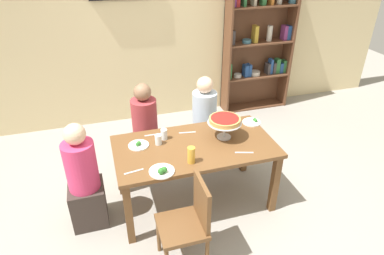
{
  "coord_description": "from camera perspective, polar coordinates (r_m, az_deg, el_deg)",
  "views": [
    {
      "loc": [
        -0.85,
        -2.73,
        2.6
      ],
      "look_at": [
        0.0,
        0.1,
        0.89
      ],
      "focal_mm": 31.47,
      "sensor_mm": 36.0,
      "label": 1
    }
  ],
  "objects": [
    {
      "name": "deep_dish_pizza_stand",
      "position": [
        3.45,
        5.56,
        1.06
      ],
      "size": [
        0.35,
        0.35,
        0.23
      ],
      "color": "silver",
      "rests_on": "dining_table"
    },
    {
      "name": "salad_plate_near_diner",
      "position": [
        3.86,
        10.14,
        0.94
      ],
      "size": [
        0.2,
        0.2,
        0.05
      ],
      "color": "white",
      "rests_on": "dining_table"
    },
    {
      "name": "water_glass_clear_far",
      "position": [
        3.41,
        -5.74,
        -2.06
      ],
      "size": [
        0.07,
        0.07,
        0.11
      ],
      "primitive_type": "cylinder",
      "color": "white",
      "rests_on": "dining_table"
    },
    {
      "name": "bookshelf",
      "position": [
        5.58,
        11.27,
        14.12
      ],
      "size": [
        1.1,
        0.3,
        2.21
      ],
      "color": "brown",
      "rests_on": "ground_plane"
    },
    {
      "name": "beer_glass_amber_tall",
      "position": [
        3.12,
        -0.13,
        -4.69
      ],
      "size": [
        0.07,
        0.07,
        0.16
      ],
      "primitive_type": "cylinder",
      "color": "gold",
      "rests_on": "dining_table"
    },
    {
      "name": "ground_plane",
      "position": [
        3.86,
        0.44,
        -12.23
      ],
      "size": [
        12.0,
        12.0,
        0.0
      ],
      "primitive_type": "plane",
      "color": "gray"
    },
    {
      "name": "cutlery_knife_near",
      "position": [
        3.61,
        -0.8,
        -0.85
      ],
      "size": [
        0.18,
        0.04,
        0.0
      ],
      "primitive_type": "cube",
      "rotation": [
        0.0,
        0.0,
        2.99
      ],
      "color": "silver",
      "rests_on": "dining_table"
    },
    {
      "name": "diner_head_west",
      "position": [
        3.47,
        -17.75,
        -8.98
      ],
      "size": [
        0.34,
        0.34,
        1.15
      ],
      "color": "#382D28",
      "rests_on": "ground_plane"
    },
    {
      "name": "salad_plate_far_diner",
      "position": [
        3.04,
        -5.12,
        -7.33
      ],
      "size": [
        0.23,
        0.23,
        0.07
      ],
      "color": "white",
      "rests_on": "dining_table"
    },
    {
      "name": "diner_far_right",
      "position": [
        4.24,
        2.06,
        0.25
      ],
      "size": [
        0.34,
        0.34,
        1.15
      ],
      "rotation": [
        0.0,
        0.0,
        -1.57
      ],
      "color": "#382D28",
      "rests_on": "ground_plane"
    },
    {
      "name": "cutlery_spare_fork",
      "position": [
        3.84,
        6.43,
        0.99
      ],
      "size": [
        0.18,
        0.06,
        0.0
      ],
      "primitive_type": "cube",
      "rotation": [
        0.0,
        0.0,
        2.87
      ],
      "color": "silver",
      "rests_on": "dining_table"
    },
    {
      "name": "salad_plate_spare",
      "position": [
        3.43,
        -9.05,
        -2.94
      ],
      "size": [
        0.21,
        0.21,
        0.06
      ],
      "color": "white",
      "rests_on": "dining_table"
    },
    {
      "name": "water_glass_clear_near",
      "position": [
        3.49,
        -4.76,
        -1.15
      ],
      "size": [
        0.07,
        0.07,
        0.11
      ],
      "primitive_type": "cylinder",
      "color": "white",
      "rests_on": "dining_table"
    },
    {
      "name": "chair_near_left",
      "position": [
        2.96,
        -0.45,
        -15.45
      ],
      "size": [
        0.4,
        0.4,
        0.87
      ],
      "rotation": [
        0.0,
        0.0,
        1.57
      ],
      "color": "brown",
      "rests_on": "ground_plane"
    },
    {
      "name": "cutlery_fork_far",
      "position": [
        3.09,
        -9.83,
        -7.37
      ],
      "size": [
        0.18,
        0.04,
        0.0
      ],
      "primitive_type": "cube",
      "rotation": [
        0.0,
        0.0,
        0.16
      ],
      "color": "silver",
      "rests_on": "dining_table"
    },
    {
      "name": "diner_far_left",
      "position": [
        4.1,
        -7.84,
        -1.2
      ],
      "size": [
        0.34,
        0.34,
        1.15
      ],
      "rotation": [
        0.0,
        0.0,
        -1.57
      ],
      "color": "#382D28",
      "rests_on": "ground_plane"
    },
    {
      "name": "dining_table",
      "position": [
        3.46,
        0.48,
        -4.28
      ],
      "size": [
        1.63,
        0.86,
        0.74
      ],
      "color": "brown",
      "rests_on": "ground_plane"
    },
    {
      "name": "cutlery_fork_near",
      "position": [
        3.33,
        8.83,
        -4.21
      ],
      "size": [
        0.18,
        0.07,
        0.0
      ],
      "primitive_type": "cube",
      "rotation": [
        0.0,
        0.0,
        -0.3
      ],
      "color": "silver",
      "rests_on": "dining_table"
    },
    {
      "name": "rear_partition",
      "position": [
        5.14,
        -7.06,
        16.38
      ],
      "size": [
        8.0,
        0.12,
        2.8
      ],
      "primitive_type": "cube",
      "color": "beige",
      "rests_on": "ground_plane"
    },
    {
      "name": "cutlery_knife_far",
      "position": [
        3.6,
        -6.64,
        -1.23
      ],
      "size": [
        0.18,
        0.02,
        0.0
      ],
      "primitive_type": "cube",
      "rotation": [
        0.0,
        0.0,
        3.13
      ],
      "color": "silver",
      "rests_on": "dining_table"
    }
  ]
}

